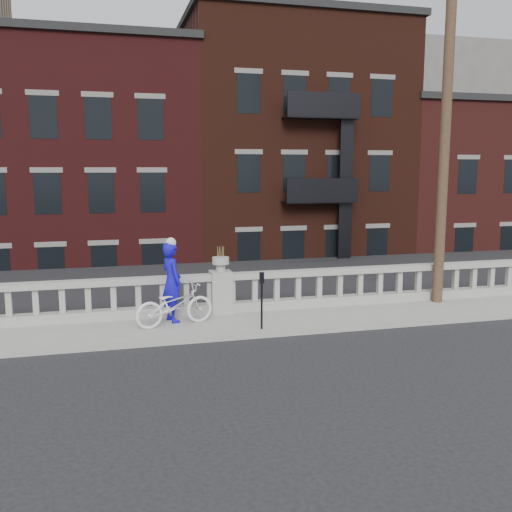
{
  "coord_description": "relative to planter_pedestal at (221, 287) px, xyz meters",
  "views": [
    {
      "loc": [
        -2.82,
        -10.43,
        3.89
      ],
      "look_at": [
        0.76,
        3.2,
        1.73
      ],
      "focal_mm": 40.0,
      "sensor_mm": 36.0,
      "label": 1
    }
  ],
  "objects": [
    {
      "name": "lower_level",
      "position": [
        0.56,
        19.09,
        1.8
      ],
      "size": [
        80.0,
        44.0,
        20.8
      ],
      "color": "#605E59",
      "rests_on": "ground"
    },
    {
      "name": "sidewalk",
      "position": [
        0.0,
        -0.95,
        -0.76
      ],
      "size": [
        32.0,
        2.2,
        0.15
      ],
      "primitive_type": "cube",
      "color": "gray",
      "rests_on": "ground"
    },
    {
      "name": "parking_meter_c",
      "position": [
        0.62,
        -1.8,
        0.17
      ],
      "size": [
        0.1,
        0.09,
        1.36
      ],
      "color": "black",
      "rests_on": "sidewalk"
    },
    {
      "name": "utility_pole",
      "position": [
        6.2,
        -0.35,
        4.41
      ],
      "size": [
        1.6,
        0.28,
        10.0
      ],
      "color": "#422D1E",
      "rests_on": "sidewalk"
    },
    {
      "name": "planter_pedestal",
      "position": [
        0.0,
        0.0,
        0.0
      ],
      "size": [
        0.55,
        0.55,
        1.76
      ],
      "color": "gray",
      "rests_on": "sidewalk"
    },
    {
      "name": "bicycle",
      "position": [
        -1.33,
        -0.97,
        -0.17
      ],
      "size": [
        2.05,
        1.15,
        1.02
      ],
      "primitive_type": "imported",
      "rotation": [
        0.0,
        0.0,
        1.83
      ],
      "color": "white",
      "rests_on": "sidewalk"
    },
    {
      "name": "balustrade",
      "position": [
        0.0,
        0.0,
        -0.19
      ],
      "size": [
        28.0,
        0.34,
        1.03
      ],
      "color": "gray",
      "rests_on": "sidewalk"
    },
    {
      "name": "cyclist",
      "position": [
        -1.34,
        -0.57,
        0.31
      ],
      "size": [
        0.68,
        0.83,
        1.98
      ],
      "primitive_type": "imported",
      "rotation": [
        0.0,
        0.0,
        1.89
      ],
      "color": "#130CB9",
      "rests_on": "sidewalk"
    },
    {
      "name": "ground",
      "position": [
        0.0,
        -3.95,
        -0.83
      ],
      "size": [
        120.0,
        120.0,
        0.0
      ],
      "primitive_type": "plane",
      "color": "black",
      "rests_on": "ground"
    }
  ]
}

